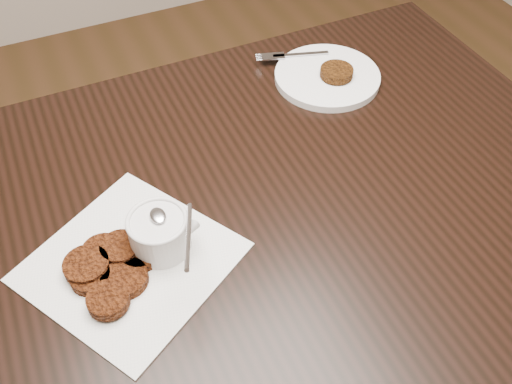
# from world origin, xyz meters

# --- Properties ---
(table) EXTENTS (1.39, 0.89, 0.75)m
(table) POSITION_xyz_m (-0.06, 0.04, 0.38)
(table) COLOR black
(table) RESTS_ON floor
(napkin) EXTENTS (0.38, 0.38, 0.00)m
(napkin) POSITION_xyz_m (-0.23, 0.01, 0.75)
(napkin) COLOR silver
(napkin) RESTS_ON table
(sauce_ramekin) EXTENTS (0.15, 0.15, 0.13)m
(sauce_ramekin) POSITION_xyz_m (-0.17, 0.02, 0.82)
(sauce_ramekin) COLOR silver
(sauce_ramekin) RESTS_ON napkin
(patty_cluster) EXTENTS (0.26, 0.26, 0.02)m
(patty_cluster) POSITION_xyz_m (-0.26, 0.01, 0.77)
(patty_cluster) COLOR #672B0D
(patty_cluster) RESTS_ON napkin
(plate_with_patty) EXTENTS (0.28, 0.28, 0.03)m
(plate_with_patty) POSITION_xyz_m (0.28, 0.29, 0.77)
(plate_with_patty) COLOR white
(plate_with_patty) RESTS_ON table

